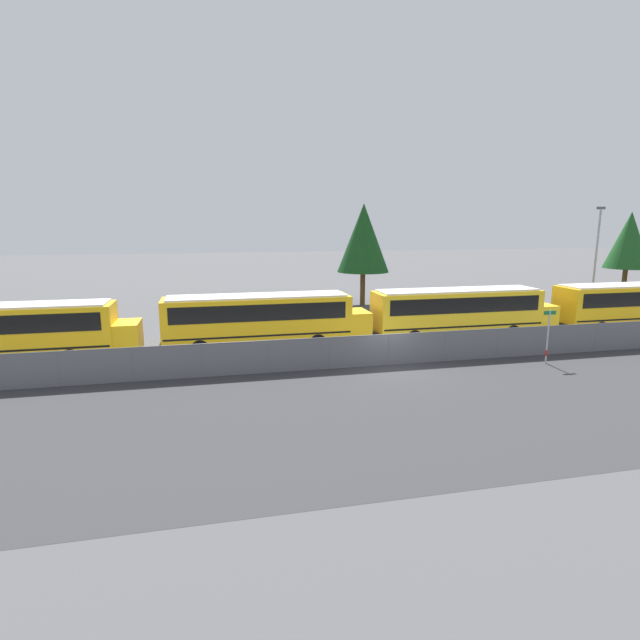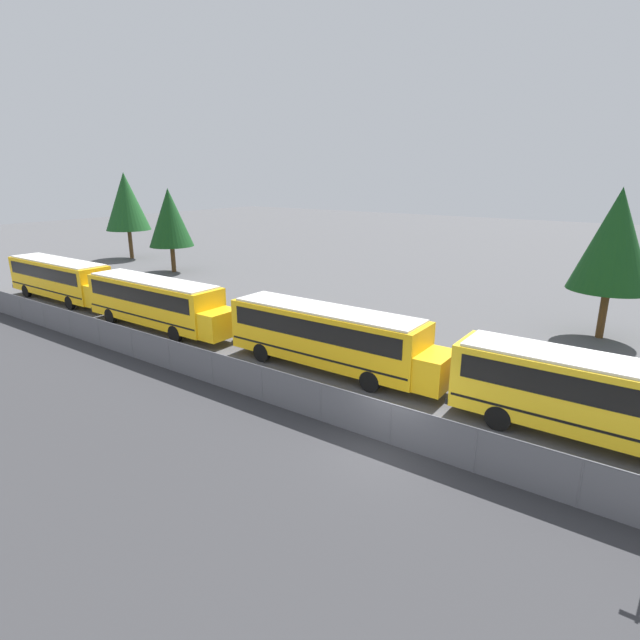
{
  "view_description": "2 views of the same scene",
  "coord_description": "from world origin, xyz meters",
  "px_view_note": "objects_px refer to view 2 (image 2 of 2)",
  "views": [
    {
      "loc": [
        -8.82,
        -23.19,
        7.16
      ],
      "look_at": [
        -2.59,
        4.33,
        1.63
      ],
      "focal_mm": 28.0,
      "sensor_mm": 36.0,
      "label": 1
    },
    {
      "loc": [
        7.29,
        -14.59,
        9.44
      ],
      "look_at": [
        -6.58,
        4.85,
        2.43
      ],
      "focal_mm": 28.0,
      "sensor_mm": 36.0,
      "label": 2
    }
  ],
  "objects_px": {
    "tree_0": "(615,240)",
    "tree_2": "(126,202)",
    "school_bus_1": "(156,300)",
    "school_bus_0": "(61,277)",
    "tree_3": "(170,218)",
    "school_bus_2": "(329,334)",
    "school_bus_3": "(612,398)"
  },
  "relations": [
    {
      "from": "school_bus_0",
      "to": "tree_3",
      "type": "xyz_separation_m",
      "value": [
        -2.7,
        12.74,
        3.46
      ]
    },
    {
      "from": "tree_0",
      "to": "tree_2",
      "type": "xyz_separation_m",
      "value": [
        -48.51,
        1.35,
        0.61
      ]
    },
    {
      "from": "school_bus_2",
      "to": "tree_0",
      "type": "bearing_deg",
      "value": 53.07
    },
    {
      "from": "school_bus_3",
      "to": "tree_2",
      "type": "xyz_separation_m",
      "value": [
        -50.43,
        15.23,
        4.56
      ]
    },
    {
      "from": "school_bus_3",
      "to": "tree_3",
      "type": "distance_m",
      "value": 41.83
    },
    {
      "from": "school_bus_0",
      "to": "school_bus_1",
      "type": "height_order",
      "value": "same"
    },
    {
      "from": "school_bus_1",
      "to": "school_bus_2",
      "type": "relative_size",
      "value": 1.0
    },
    {
      "from": "school_bus_1",
      "to": "tree_2",
      "type": "relative_size",
      "value": 1.23
    },
    {
      "from": "school_bus_3",
      "to": "tree_3",
      "type": "xyz_separation_m",
      "value": [
        -39.71,
        12.68,
        3.46
      ]
    },
    {
      "from": "school_bus_2",
      "to": "tree_2",
      "type": "height_order",
      "value": "tree_2"
    },
    {
      "from": "school_bus_2",
      "to": "school_bus_3",
      "type": "height_order",
      "value": "same"
    },
    {
      "from": "tree_2",
      "to": "tree_3",
      "type": "bearing_deg",
      "value": -13.41
    },
    {
      "from": "school_bus_0",
      "to": "school_bus_1",
      "type": "bearing_deg",
      "value": -1.51
    },
    {
      "from": "school_bus_3",
      "to": "tree_3",
      "type": "bearing_deg",
      "value": 162.29
    },
    {
      "from": "school_bus_1",
      "to": "tree_0",
      "type": "xyz_separation_m",
      "value": [
        23.05,
        14.25,
        3.95
      ]
    },
    {
      "from": "tree_2",
      "to": "tree_3",
      "type": "xyz_separation_m",
      "value": [
        10.72,
        -2.55,
        -1.1
      ]
    },
    {
      "from": "school_bus_1",
      "to": "tree_0",
      "type": "height_order",
      "value": "tree_0"
    },
    {
      "from": "school_bus_1",
      "to": "tree_3",
      "type": "xyz_separation_m",
      "value": [
        -14.74,
        13.05,
        3.46
      ]
    },
    {
      "from": "tree_0",
      "to": "school_bus_1",
      "type": "bearing_deg",
      "value": -148.27
    },
    {
      "from": "school_bus_1",
      "to": "school_bus_3",
      "type": "bearing_deg",
      "value": 0.86
    },
    {
      "from": "tree_2",
      "to": "school_bus_3",
      "type": "bearing_deg",
      "value": -16.81
    },
    {
      "from": "tree_3",
      "to": "school_bus_0",
      "type": "bearing_deg",
      "value": -78.02
    },
    {
      "from": "tree_0",
      "to": "tree_3",
      "type": "distance_m",
      "value": 37.81
    },
    {
      "from": "tree_2",
      "to": "tree_3",
      "type": "relative_size",
      "value": 1.18
    },
    {
      "from": "school_bus_2",
      "to": "school_bus_3",
      "type": "xyz_separation_m",
      "value": [
        12.22,
        -0.18,
        0.0
      ]
    },
    {
      "from": "school_bus_0",
      "to": "school_bus_3",
      "type": "relative_size",
      "value": 1.0
    },
    {
      "from": "school_bus_2",
      "to": "tree_2",
      "type": "xyz_separation_m",
      "value": [
        -38.21,
        15.05,
        4.56
      ]
    },
    {
      "from": "school_bus_0",
      "to": "tree_3",
      "type": "relative_size",
      "value": 1.45
    },
    {
      "from": "school_bus_1",
      "to": "school_bus_3",
      "type": "xyz_separation_m",
      "value": [
        24.97,
        0.37,
        0.0
      ]
    },
    {
      "from": "school_bus_0",
      "to": "tree_0",
      "type": "height_order",
      "value": "tree_0"
    },
    {
      "from": "tree_0",
      "to": "tree_3",
      "type": "bearing_deg",
      "value": -178.18
    },
    {
      "from": "school_bus_2",
      "to": "school_bus_3",
      "type": "distance_m",
      "value": 12.22
    }
  ]
}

